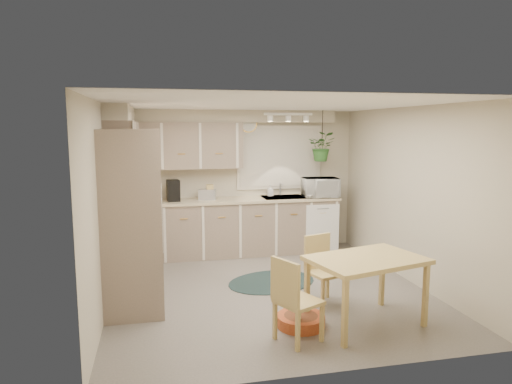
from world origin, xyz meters
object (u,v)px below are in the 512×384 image
chair_left (299,299)px  pet_bed (301,321)px  braided_rug (272,282)px  microwave (320,185)px  dining_table (366,291)px  chair_back (326,271)px

chair_left → pet_bed: bearing=131.3°
chair_left → braided_rug: chair_left is taller
chair_left → microwave: microwave is taller
braided_rug → pet_bed: 1.43m
dining_table → chair_back: bearing=109.7°
dining_table → pet_bed: 0.77m
dining_table → chair_back: chair_back is taller
pet_bed → microwave: (1.25, 2.84, 1.08)m
braided_rug → microwave: microwave is taller
chair_back → pet_bed: size_ratio=1.59×
chair_back → pet_bed: (-0.47, -0.52, -0.35)m
dining_table → braided_rug: dining_table is taller
braided_rug → chair_back: bearing=-64.3°
dining_table → pet_bed: dining_table is taller
dining_table → chair_back: 0.66m
chair_left → microwave: size_ratio=1.46×
chair_left → braided_rug: (0.17, 1.74, -0.43)m
braided_rug → pet_bed: size_ratio=2.40×
dining_table → chair_left: (-0.82, -0.21, 0.06)m
braided_rug → microwave: (1.21, 1.41, 1.14)m
chair_left → chair_back: (0.60, 0.83, -0.02)m
dining_table → braided_rug: 1.70m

